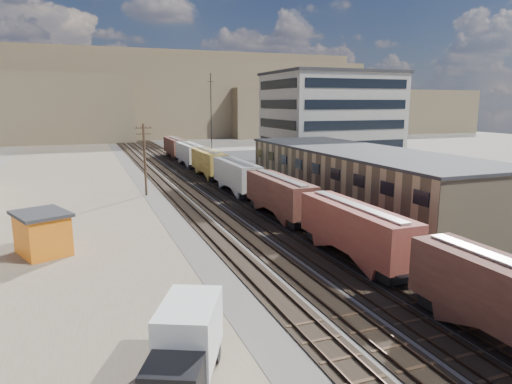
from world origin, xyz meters
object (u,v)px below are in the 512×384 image
object	(u,v)px
box_truck	(186,346)
parked_car_blue	(341,170)
freight_train	(255,183)
utility_pole_north	(145,158)
maintenance_shed	(42,233)

from	to	relation	value
box_truck	parked_car_blue	world-z (taller)	box_truck
freight_train	parked_car_blue	distance (m)	29.06
freight_train	utility_pole_north	xyz separation A→B (m)	(-12.30, 10.66, 2.50)
box_truck	maintenance_shed	size ratio (longest dim) A/B	1.15
utility_pole_north	parked_car_blue	bearing A→B (deg)	10.86
parked_car_blue	maintenance_shed	bearing A→B (deg)	-172.99
freight_train	box_truck	world-z (taller)	freight_train
freight_train	utility_pole_north	distance (m)	16.47
utility_pole_north	maintenance_shed	size ratio (longest dim) A/B	1.62
freight_train	parked_car_blue	bearing A→B (deg)	37.03
parked_car_blue	utility_pole_north	bearing A→B (deg)	166.01
maintenance_shed	utility_pole_north	bearing A→B (deg)	62.62
utility_pole_north	maintenance_shed	distance (m)	25.52
box_truck	parked_car_blue	size ratio (longest dim) A/B	1.24
maintenance_shed	parked_car_blue	bearing A→B (deg)	31.87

